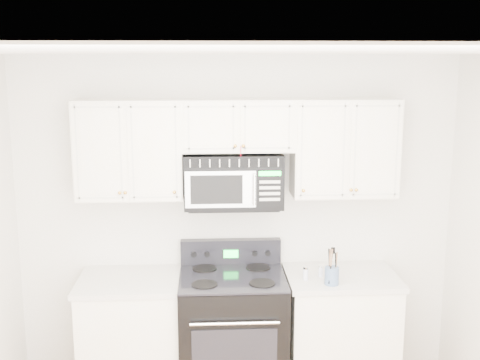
{
  "coord_description": "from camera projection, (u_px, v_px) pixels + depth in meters",
  "views": [
    {
      "loc": [
        -0.23,
        -2.95,
        2.57
      ],
      "look_at": [
        0.0,
        1.3,
        1.71
      ],
      "focal_mm": 45.0,
      "sensor_mm": 36.0,
      "label": 1
    }
  ],
  "objects": [
    {
      "name": "range",
      "position": [
        232.0,
        331.0,
        4.69
      ],
      "size": [
        0.81,
        0.73,
        1.13
      ],
      "color": "black",
      "rests_on": "ground"
    },
    {
      "name": "room",
      "position": [
        254.0,
        305.0,
        3.15
      ],
      "size": [
        3.51,
        3.51,
        2.61
      ],
      "color": "#9F633E",
      "rests_on": "ground"
    },
    {
      "name": "shaker_salt",
      "position": [
        306.0,
        273.0,
        4.55
      ],
      "size": [
        0.04,
        0.04,
        0.1
      ],
      "color": "#B4B5CA",
      "rests_on": "base_cabinet_right"
    },
    {
      "name": "microwave",
      "position": [
        233.0,
        180.0,
        4.6
      ],
      "size": [
        0.75,
        0.42,
        0.41
      ],
      "color": "black",
      "rests_on": "ground"
    },
    {
      "name": "utensil_crock",
      "position": [
        332.0,
        275.0,
        4.45
      ],
      "size": [
        0.11,
        0.11,
        0.29
      ],
      "color": "#486085",
      "rests_on": "base_cabinet_right"
    },
    {
      "name": "upper_cabinets",
      "position": [
        238.0,
        143.0,
        4.57
      ],
      "size": [
        2.44,
        0.37,
        0.75
      ],
      "color": "beige",
      "rests_on": "ground"
    },
    {
      "name": "shaker_pepper",
      "position": [
        321.0,
        271.0,
        4.62
      ],
      "size": [
        0.04,
        0.04,
        0.09
      ],
      "color": "#B4B5CA",
      "rests_on": "base_cabinet_right"
    },
    {
      "name": "base_cabinet_right",
      "position": [
        339.0,
        333.0,
        4.77
      ],
      "size": [
        0.86,
        0.65,
        0.92
      ],
      "color": "beige",
      "rests_on": "ground"
    },
    {
      "name": "base_cabinet_left",
      "position": [
        137.0,
        338.0,
        4.69
      ],
      "size": [
        0.86,
        0.65,
        0.92
      ],
      "color": "beige",
      "rests_on": "ground"
    }
  ]
}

